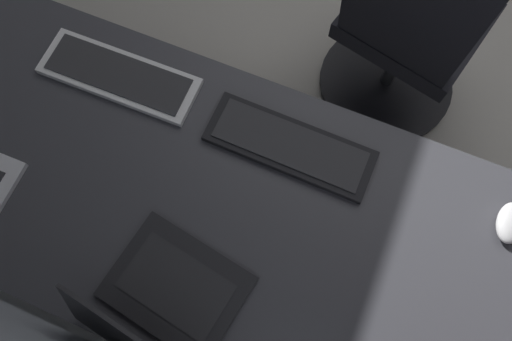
{
  "coord_description": "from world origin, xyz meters",
  "views": [
    {
      "loc": [
        0.16,
        2.12,
        1.84
      ],
      "look_at": [
        0.29,
        1.83,
        0.95
      ],
      "focal_mm": 33.52,
      "sensor_mm": 36.0,
      "label": 1
    }
  ],
  "objects_px": {
    "drawer_pedestal": "(317,286)",
    "keyboard_main": "(119,76)",
    "mouse_spare": "(511,223)",
    "keyboard_spare": "(290,146)",
    "office_chair": "(405,36)",
    "laptop_left": "(158,307)"
  },
  "relations": [
    {
      "from": "drawer_pedestal",
      "to": "laptop_left",
      "type": "height_order",
      "value": "laptop_left"
    },
    {
      "from": "keyboard_main",
      "to": "laptop_left",
      "type": "bearing_deg",
      "value": 127.15
    },
    {
      "from": "drawer_pedestal",
      "to": "laptop_left",
      "type": "bearing_deg",
      "value": 35.3
    },
    {
      "from": "drawer_pedestal",
      "to": "keyboard_spare",
      "type": "distance_m",
      "value": 0.5
    },
    {
      "from": "keyboard_spare",
      "to": "mouse_spare",
      "type": "bearing_deg",
      "value": -178.3
    },
    {
      "from": "drawer_pedestal",
      "to": "mouse_spare",
      "type": "relative_size",
      "value": 6.68
    },
    {
      "from": "drawer_pedestal",
      "to": "keyboard_main",
      "type": "xyz_separation_m",
      "value": [
        0.7,
        -0.25,
        0.39
      ]
    },
    {
      "from": "mouse_spare",
      "to": "office_chair",
      "type": "bearing_deg",
      "value": -60.46
    },
    {
      "from": "laptop_left",
      "to": "office_chair",
      "type": "distance_m",
      "value": 1.2
    },
    {
      "from": "drawer_pedestal",
      "to": "keyboard_main",
      "type": "bearing_deg",
      "value": -19.66
    },
    {
      "from": "keyboard_main",
      "to": "mouse_spare",
      "type": "relative_size",
      "value": 4.06
    },
    {
      "from": "mouse_spare",
      "to": "office_chair",
      "type": "xyz_separation_m",
      "value": [
        0.36,
        -0.63,
        -0.29
      ]
    },
    {
      "from": "office_chair",
      "to": "keyboard_spare",
      "type": "bearing_deg",
      "value": 73.56
    },
    {
      "from": "office_chair",
      "to": "drawer_pedestal",
      "type": "bearing_deg",
      "value": 91.35
    },
    {
      "from": "drawer_pedestal",
      "to": "keyboard_spare",
      "type": "xyz_separation_m",
      "value": [
        0.21,
        -0.24,
        0.39
      ]
    },
    {
      "from": "keyboard_main",
      "to": "office_chair",
      "type": "relative_size",
      "value": 0.44
    },
    {
      "from": "keyboard_spare",
      "to": "keyboard_main",
      "type": "bearing_deg",
      "value": -1.38
    },
    {
      "from": "mouse_spare",
      "to": "keyboard_main",
      "type": "bearing_deg",
      "value": 0.25
    },
    {
      "from": "keyboard_main",
      "to": "keyboard_spare",
      "type": "height_order",
      "value": "same"
    },
    {
      "from": "keyboard_spare",
      "to": "office_chair",
      "type": "height_order",
      "value": "office_chair"
    },
    {
      "from": "keyboard_main",
      "to": "drawer_pedestal",
      "type": "bearing_deg",
      "value": 160.34
    },
    {
      "from": "keyboard_spare",
      "to": "office_chair",
      "type": "distance_m",
      "value": 0.73
    }
  ]
}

